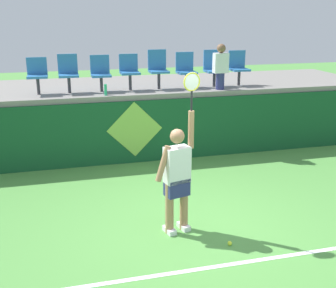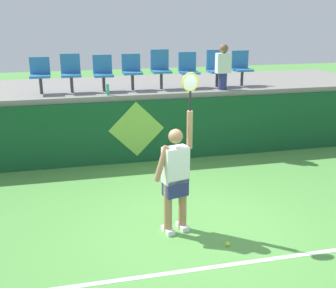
{
  "view_description": "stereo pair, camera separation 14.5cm",
  "coord_description": "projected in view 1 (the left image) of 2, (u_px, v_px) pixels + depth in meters",
  "views": [
    {
      "loc": [
        -1.96,
        -5.77,
        3.33
      ],
      "look_at": [
        -0.16,
        1.21,
        1.08
      ],
      "focal_mm": 45.45,
      "sensor_mm": 36.0,
      "label": 1
    },
    {
      "loc": [
        -1.82,
        -5.8,
        3.33
      ],
      "look_at": [
        -0.16,
        1.21,
        1.08
      ],
      "focal_mm": 45.45,
      "sensor_mm": 36.0,
      "label": 2
    }
  ],
  "objects": [
    {
      "name": "stadium_chair_4",
      "position": [
        158.0,
        67.0,
        10.08
      ],
      "size": [
        0.44,
        0.42,
        0.91
      ],
      "color": "#38383D",
      "rests_on": "spectator_platform"
    },
    {
      "name": "water_bottle",
      "position": [
        106.0,
        90.0,
        9.35
      ],
      "size": [
        0.06,
        0.06,
        0.25
      ],
      "primitive_type": "cylinder",
      "color": "#26B272",
      "rests_on": "spectator_platform"
    },
    {
      "name": "spectator_platform",
      "position": [
        138.0,
        86.0,
        10.89
      ],
      "size": [
        12.08,
        3.01,
        0.12
      ],
      "primitive_type": "cube",
      "color": "gray",
      "rests_on": "court_back_wall"
    },
    {
      "name": "tennis_player",
      "position": [
        177.0,
        175.0,
        6.48
      ],
      "size": [
        0.74,
        0.35,
        2.5
      ],
      "color": "white",
      "rests_on": "ground_plane"
    },
    {
      "name": "court_back_wall",
      "position": [
        150.0,
        130.0,
        9.78
      ],
      "size": [
        12.08,
        0.2,
        1.44
      ],
      "primitive_type": "cube",
      "color": "#144C28",
      "rests_on": "ground_plane"
    },
    {
      "name": "spectator_0",
      "position": [
        221.0,
        66.0,
        9.96
      ],
      "size": [
        0.34,
        0.21,
        1.06
      ],
      "color": "navy",
      "rests_on": "spectator_platform"
    },
    {
      "name": "ground_plane",
      "position": [
        197.0,
        229.0,
        6.79
      ],
      "size": [
        40.0,
        40.0,
        0.0
      ],
      "primitive_type": "plane",
      "color": "#519342"
    },
    {
      "name": "wall_signage_mount",
      "position": [
        136.0,
        162.0,
        9.8
      ],
      "size": [
        1.27,
        0.01,
        1.43
      ],
      "color": "#144C28",
      "rests_on": "ground_plane"
    },
    {
      "name": "stadium_chair_1",
      "position": [
        68.0,
        72.0,
        9.59
      ],
      "size": [
        0.44,
        0.42,
        0.86
      ],
      "color": "#38383D",
      "rests_on": "spectator_platform"
    },
    {
      "name": "stadium_chair_7",
      "position": [
        238.0,
        66.0,
        10.58
      ],
      "size": [
        0.44,
        0.42,
        0.85
      ],
      "color": "#38383D",
      "rests_on": "spectator_platform"
    },
    {
      "name": "stadium_chair_0",
      "position": [
        37.0,
        73.0,
        9.43
      ],
      "size": [
        0.44,
        0.42,
        0.8
      ],
      "color": "#38383D",
      "rests_on": "spectator_platform"
    },
    {
      "name": "court_baseline_stripe",
      "position": [
        221.0,
        266.0,
        5.82
      ],
      "size": [
        10.87,
        0.08,
        0.01
      ],
      "primitive_type": "cube",
      "color": "white",
      "rests_on": "ground_plane"
    },
    {
      "name": "stadium_chair_2",
      "position": [
        101.0,
        72.0,
        9.77
      ],
      "size": [
        0.44,
        0.42,
        0.82
      ],
      "color": "#38383D",
      "rests_on": "spectator_platform"
    },
    {
      "name": "tennis_ball",
      "position": [
        230.0,
        243.0,
        6.32
      ],
      "size": [
        0.07,
        0.07,
        0.07
      ],
      "primitive_type": "sphere",
      "color": "#D1E533",
      "rests_on": "ground_plane"
    },
    {
      "name": "stadium_chair_5",
      "position": [
        186.0,
        69.0,
        10.26
      ],
      "size": [
        0.44,
        0.42,
        0.84
      ],
      "color": "#38383D",
      "rests_on": "spectator_platform"
    },
    {
      "name": "stadium_chair_3",
      "position": [
        129.0,
        70.0,
        9.92
      ],
      "size": [
        0.44,
        0.42,
        0.83
      ],
      "color": "#38383D",
      "rests_on": "spectator_platform"
    },
    {
      "name": "stadium_chair_6",
      "position": [
        213.0,
        67.0,
        10.43
      ],
      "size": [
        0.44,
        0.42,
        0.88
      ],
      "color": "#38383D",
      "rests_on": "spectator_platform"
    }
  ]
}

